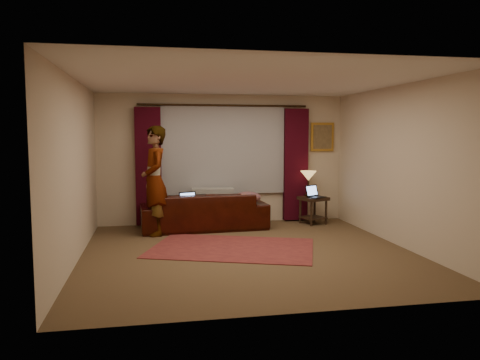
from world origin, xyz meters
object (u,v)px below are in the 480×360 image
sofa (204,204)px  tiffany_lamp (308,184)px  laptop_sofa (190,199)px  person (155,181)px  laptop_table (317,191)px  end_table (313,210)px

sofa → tiffany_lamp: tiffany_lamp is taller
tiffany_lamp → laptop_sofa: bearing=-171.5°
sofa → person: person is taller
tiffany_lamp → person: person is taller
sofa → laptop_sofa: (-0.27, -0.17, 0.12)m
laptop_table → person: size_ratio=0.19×
tiffany_lamp → person: bearing=-169.8°
end_table → tiffany_lamp: (-0.08, 0.10, 0.53)m
sofa → laptop_sofa: bearing=28.2°
laptop_sofa → person: bearing=177.8°
laptop_table → laptop_sofa: bearing=151.7°
tiffany_lamp → laptop_table: 0.28m
tiffany_lamp → laptop_table: tiffany_lamp is taller
laptop_sofa → tiffany_lamp: 2.45m
sofa → laptop_sofa: size_ratio=6.56×
laptop_table → person: person is taller
end_table → person: 3.25m
sofa → person: bearing=18.2°
tiffany_lamp → end_table: bearing=-53.2°
sofa → tiffany_lamp: size_ratio=4.61×
person → laptop_table: bearing=85.3°
end_table → laptop_table: (0.02, -0.12, 0.40)m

